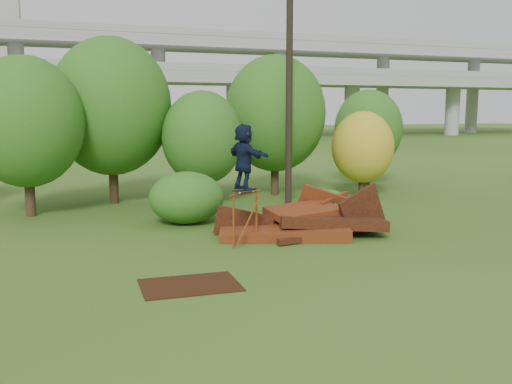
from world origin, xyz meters
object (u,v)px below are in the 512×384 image
object	(u,v)px
flat_plate	(190,285)
utility_pole	(289,77)
skater	(244,157)
scrap_pile	(303,224)

from	to	relation	value
flat_plate	utility_pole	bearing A→B (deg)	55.19
utility_pole	skater	bearing A→B (deg)	-123.48
flat_plate	scrap_pile	bearing A→B (deg)	40.47
skater	flat_plate	xyz separation A→B (m)	(-2.47, -3.23, -2.62)
skater	flat_plate	world-z (taller)	skater
scrap_pile	flat_plate	distance (m)	6.27
utility_pole	scrap_pile	bearing A→B (deg)	-109.47
flat_plate	utility_pole	size ratio (longest dim) A/B	0.21
skater	scrap_pile	bearing A→B (deg)	-84.66
scrap_pile	utility_pole	xyz separation A→B (m)	(2.00, 5.67, 4.98)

